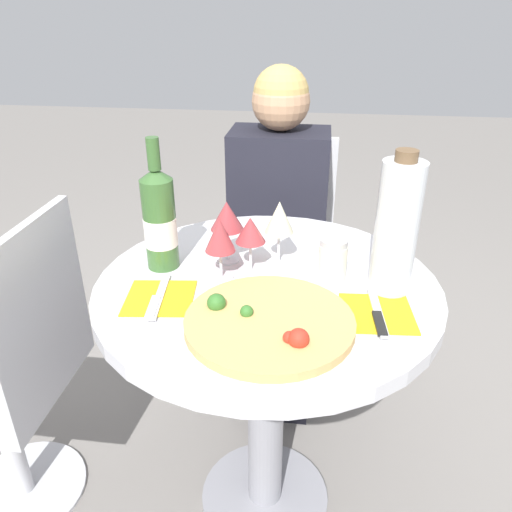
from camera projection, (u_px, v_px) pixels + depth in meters
The scene contains 15 objects.
ground_plane at pixel (265, 498), 1.54m from camera, with size 12.00×12.00×0.00m, color gray.
dining_table at pixel (267, 340), 1.27m from camera, with size 0.82×0.82×0.77m.
chair_behind_diner at pixel (279, 262), 1.98m from camera, with size 0.41×0.41×0.91m.
seated_diner at pixel (276, 257), 1.81m from camera, with size 0.34×0.45×1.19m.
chair_empty_side at pixel (14, 383), 1.35m from camera, with size 0.41×0.41×0.91m.
pizza_large at pixel (269, 322), 1.02m from camera, with size 0.35×0.35×0.05m.
wine_bottle at pixel (160, 220), 1.20m from camera, with size 0.08×0.08×0.32m.
tall_carafe at pixel (396, 228), 1.09m from camera, with size 0.09×0.09×0.33m.
sugar_shaker at pixel (333, 259), 1.18m from camera, with size 0.07×0.07×0.10m.
wine_glass_back_right at pixel (279, 218), 1.21m from camera, with size 0.07×0.07×0.17m.
wine_glass_back_left at pixel (227, 217), 1.23m from camera, with size 0.08×0.08×0.16m.
wine_glass_front_left at pixel (220, 236), 1.16m from camera, with size 0.07×0.07×0.15m.
wine_glass_center at pixel (250, 231), 1.19m from camera, with size 0.07×0.07×0.14m.
place_setting_left at pixel (159, 298), 1.12m from camera, with size 0.17×0.19×0.01m.
place_setting_right at pixel (377, 314), 1.06m from camera, with size 0.16×0.19×0.01m.
Camera 1 is at (0.10, -1.02, 1.37)m, focal length 35.00 mm.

